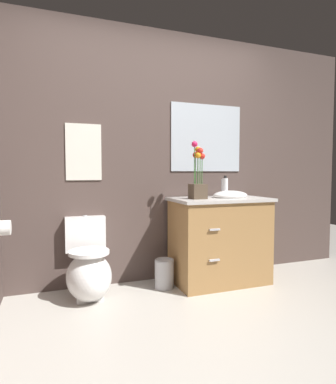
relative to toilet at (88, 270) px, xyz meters
The scene contains 10 objects.
ground_plane 1.36m from the toilet, 59.47° to the right, with size 9.18×9.18×0.00m, color #B2ADA3.
wall_back 1.37m from the toilet, 18.80° to the left, with size 4.28×0.05×2.50m, color #4C3D38.
toilet is the anchor object (origin of this frame).
vanity_cabinet 1.28m from the toilet, ahead, with size 0.94×0.56×1.02m.
flower_vase 1.27m from the toilet, ahead, with size 0.14×0.14×0.54m.
soap_bottle 1.51m from the toilet, ahead, with size 0.05×0.05×0.22m.
trash_bin 0.70m from the toilet, ahead, with size 0.18×0.18×0.27m.
wall_poster 1.06m from the toilet, 90.00° to the left, with size 0.32×0.01×0.52m, color silver.
wall_mirror 1.77m from the toilet, 11.96° to the left, with size 0.80×0.01×0.70m, color #B2BCC6.
toilet_paper_roll 0.79m from the toilet, 162.66° to the right, with size 0.11×0.11×0.11m, color white.
Camera 1 is at (-0.96, -1.63, 1.08)m, focal length 29.89 mm.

